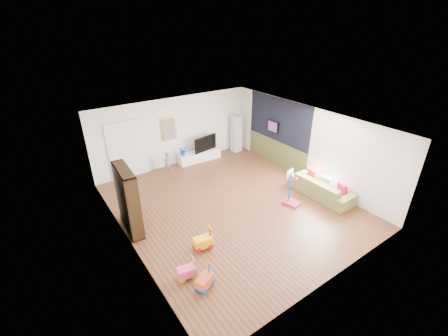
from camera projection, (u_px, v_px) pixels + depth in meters
floor at (231, 205)px, 9.56m from camera, size 6.50×7.50×0.00m
ceiling at (232, 124)px, 8.34m from camera, size 6.50×7.50×0.00m
wall_back at (175, 132)px, 11.69m from camera, size 6.50×0.00×2.70m
wall_front at (339, 233)px, 6.21m from camera, size 6.50×0.00×2.70m
wall_left at (124, 201)px, 7.28m from camera, size 0.00×7.50×2.70m
wall_right at (305, 143)px, 10.61m from camera, size 0.00×7.50×2.70m
navy_accent at (278, 120)px, 11.40m from camera, size 0.01×3.20×1.70m
olive_wainscot at (276, 152)px, 12.01m from camera, size 0.01×3.20×1.00m
doorway at (129, 150)px, 10.82m from camera, size 1.45×0.06×2.10m
painting_back at (169, 128)px, 11.44m from camera, size 0.62×0.06×0.92m
artwork_right at (273, 126)px, 11.65m from camera, size 0.04×0.56×0.46m
media_console at (199, 156)px, 12.42m from camera, size 1.82×0.54×0.42m
tall_cabinet at (236, 134)px, 13.08m from camera, size 0.38×0.38×1.62m
bookshelf at (128, 200)px, 8.07m from camera, size 0.41×1.31×1.88m
sofa at (322, 188)px, 9.89m from camera, size 0.87×2.18×0.63m
basketball_hoop at (294, 188)px, 9.32m from camera, size 0.51×0.57×1.18m
ride_on_yellow at (203, 239)px, 7.62m from camera, size 0.51×0.36×0.62m
ride_on_orange at (204, 278)px, 6.51m from camera, size 0.50×0.42×0.57m
ride_on_pink at (186, 269)px, 6.77m from camera, size 0.44×0.32×0.54m
child at (167, 162)px, 11.38m from camera, size 0.35×0.29×0.84m
tv at (204, 143)px, 12.29m from camera, size 1.12×0.34×0.64m
vase_plant at (183, 151)px, 11.87m from camera, size 0.43×0.40×0.39m
pillow_left at (342, 188)px, 9.48m from camera, size 0.20×0.39×0.38m
pillow_center at (326, 182)px, 9.88m from camera, size 0.12×0.38×0.38m
pillow_right at (313, 174)px, 10.35m from camera, size 0.18×0.41×0.40m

